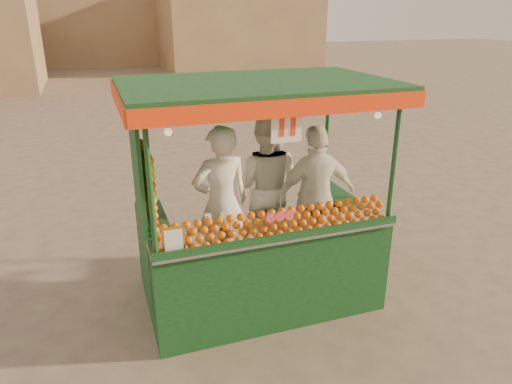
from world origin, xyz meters
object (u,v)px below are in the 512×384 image
object	(u,v)px
juice_cart	(255,237)
vendor_middle	(266,186)
vendor_right	(316,196)
vendor_left	(221,204)

from	to	relation	value
juice_cart	vendor_middle	distance (m)	0.80
juice_cart	vendor_right	distance (m)	0.96
juice_cart	vendor_left	bearing A→B (deg)	145.74
vendor_left	vendor_right	world-z (taller)	vendor_left
vendor_left	vendor_right	bearing A→B (deg)	173.12
vendor_middle	vendor_left	bearing A→B (deg)	59.25
vendor_right	vendor_left	bearing A→B (deg)	-1.32
vendor_middle	vendor_right	distance (m)	0.66
vendor_left	vendor_middle	distance (m)	0.79
juice_cart	vendor_left	distance (m)	0.56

